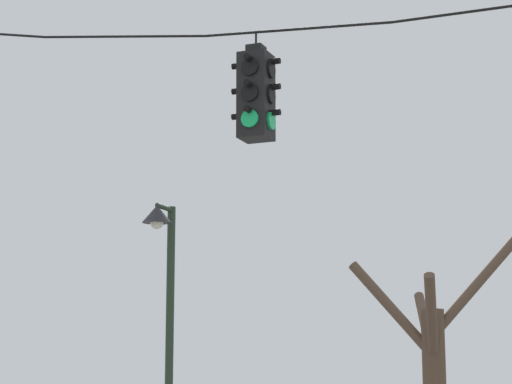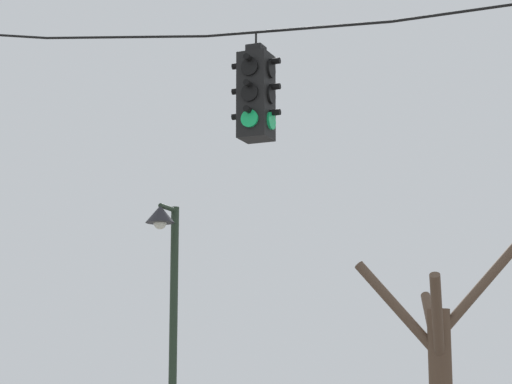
# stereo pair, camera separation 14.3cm
# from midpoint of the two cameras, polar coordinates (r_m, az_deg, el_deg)

# --- Properties ---
(traffic_light_near_right_pole) EXTENTS (0.58, 0.58, 1.24)m
(traffic_light_near_right_pole) POSITION_cam_midpoint_polar(r_m,az_deg,el_deg) (11.25, -0.37, 5.56)
(traffic_light_near_right_pole) COLOR black
(street_lamp) EXTENTS (0.43, 0.74, 4.67)m
(street_lamp) POSITION_cam_midpoint_polar(r_m,az_deg,el_deg) (14.62, -5.58, -6.00)
(street_lamp) COLOR #233323
(street_lamp) RESTS_ON ground_plane
(bare_tree) EXTENTS (3.54, 3.01, 5.32)m
(bare_tree) POSITION_cam_midpoint_polar(r_m,az_deg,el_deg) (19.30, 10.05, -9.75)
(bare_tree) COLOR brown
(bare_tree) RESTS_ON ground_plane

